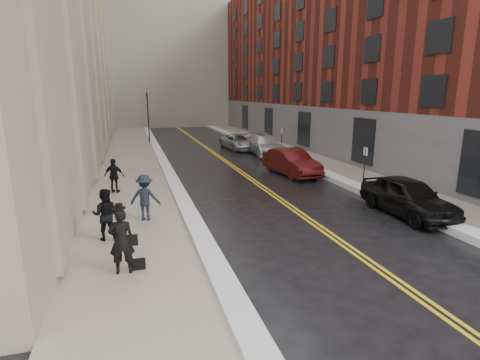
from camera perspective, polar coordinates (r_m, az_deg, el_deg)
ground at (r=11.65m, az=7.65°, el=-13.04°), size 160.00×160.00×0.00m
sidewalk_left at (r=26.02m, az=-16.23°, el=1.42°), size 4.00×64.00×0.15m
sidewalk_right at (r=29.24m, az=11.25°, el=2.94°), size 3.00×64.00×0.15m
lane_stripe_a at (r=26.89m, az=-1.41°, el=2.15°), size 0.12×64.00×0.01m
lane_stripe_b at (r=26.95m, az=-0.92°, el=2.18°), size 0.12×64.00×0.01m
snow_ridge_left at (r=26.10m, az=-11.19°, el=1.85°), size 0.70×60.80×0.26m
snow_ridge_right at (r=28.43m, az=7.93°, el=2.93°), size 0.85×60.80×0.30m
building_right at (r=39.37m, az=18.56°, el=18.13°), size 14.00×50.00×18.00m
tower_far_right at (r=79.54m, az=-2.74°, el=25.35°), size 22.00×18.00×44.00m
traffic_signal at (r=39.62m, az=-13.85°, el=9.80°), size 0.18×0.15×5.20m
parking_sign_near at (r=21.70m, az=18.47°, el=2.47°), size 0.06×0.35×2.23m
parking_sign_far at (r=32.18m, az=6.33°, el=6.33°), size 0.06×0.35×2.23m
car_black at (r=17.46m, az=24.19°, el=-2.31°), size 1.99×4.82×1.63m
car_maroon at (r=24.09m, az=7.82°, el=2.73°), size 2.28×5.15×1.64m
car_silver_near at (r=31.88m, az=3.82°, el=5.36°), size 2.47×5.76×1.66m
car_silver_far at (r=34.75m, az=-0.12°, el=5.83°), size 2.93×5.32×1.41m
pedestrian_main at (r=11.01m, az=-17.61°, el=-8.87°), size 0.73×0.50×1.91m
pedestrian_a at (r=13.66m, az=-19.83°, el=-4.96°), size 0.98×0.82×1.81m
pedestrian_b at (r=15.31m, az=-14.27°, el=-2.59°), size 1.34×1.00×1.85m
pedestrian_c at (r=19.98m, az=-18.60°, el=0.62°), size 1.11×0.79×1.76m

